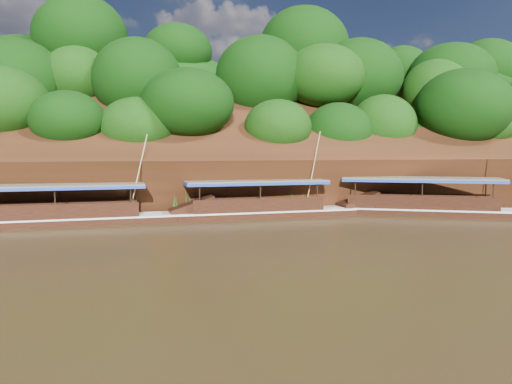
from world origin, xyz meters
TOP-DOWN VIEW (x-y plane):
  - ground at (0.00, 0.00)m, footprint 160.00×160.00m
  - riverbank at (-0.01, 22.73)m, footprint 120.00×30.06m
  - boat_0 at (11.58, 6.21)m, footprint 15.10×8.62m
  - boat_1 at (0.42, 8.33)m, footprint 14.23×2.96m
  - boat_2 at (-11.67, 7.75)m, footprint 15.36×3.03m
  - reeds at (-3.07, 9.50)m, footprint 51.33×2.67m

SIDE VIEW (x-z plane):
  - ground at x=0.00m, z-range 0.00..0.00m
  - boat_2 at x=-11.67m, z-range -2.38..3.46m
  - boat_1 at x=0.42m, z-range -2.49..3.60m
  - boat_0 at x=11.58m, z-range -2.61..3.77m
  - reeds at x=-3.07m, z-range -0.16..1.94m
  - riverbank at x=-0.01m, z-range -7.81..11.59m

